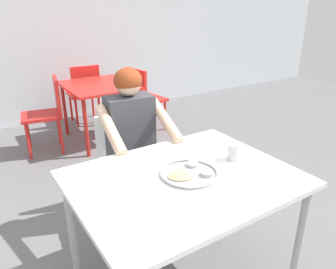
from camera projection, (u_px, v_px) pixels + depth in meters
The scene contains 9 objects.
table_foreground at pixel (184, 188), 1.79m from camera, with size 1.20×0.93×0.76m.
thali_tray at pixel (189, 173), 1.78m from camera, with size 0.32×0.32×0.03m.
drinking_cup at pixel (234, 152), 1.94m from camera, with size 0.07×0.07×0.10m.
chair_foreground at pixel (125, 156), 2.63m from camera, with size 0.46×0.44×0.81m.
diner_foreground at pixel (135, 138), 2.36m from camera, with size 0.53×0.58×1.22m.
table_background_red at pixel (99, 91), 3.96m from camera, with size 0.79×0.93×0.72m.
chair_red_left at pixel (48, 110), 3.69m from camera, with size 0.50×0.46×0.87m.
chair_red_right at pixel (143, 95), 4.29m from camera, with size 0.45×0.48×0.86m.
chair_red_far at pixel (85, 90), 4.57m from camera, with size 0.43×0.42×0.85m.
Camera 1 is at (-0.85, -1.26, 1.64)m, focal length 34.53 mm.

